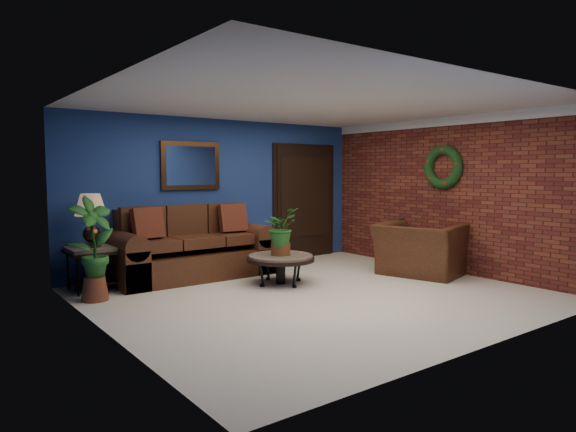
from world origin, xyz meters
TOP-DOWN VIEW (x-y plane):
  - floor at (0.00, 0.00)m, footprint 5.50×5.50m
  - wall_back at (0.00, 2.50)m, footprint 5.50×0.04m
  - wall_left at (-2.75, 0.00)m, footprint 0.04×5.00m
  - wall_right_brick at (2.75, 0.00)m, footprint 0.04×5.00m
  - ceiling at (0.00, 0.00)m, footprint 5.50×5.00m
  - crown_molding at (2.72, 0.00)m, footprint 0.03×5.00m
  - wall_mirror at (-0.60, 2.46)m, footprint 1.02×0.06m
  - closet_door at (1.75, 2.47)m, footprint 1.44×0.06m
  - wreath at (2.69, 0.05)m, footprint 0.16×0.72m
  - sofa at (-0.82, 2.09)m, footprint 2.45×1.06m
  - coffee_table at (0.00, 0.83)m, footprint 0.98×0.98m
  - end_table at (-2.30, 2.05)m, footprint 0.66×0.66m
  - table_lamp at (-2.30, 2.05)m, footprint 0.42×0.42m
  - side_chair at (0.06, 2.12)m, footprint 0.48×0.48m
  - armchair at (2.15, 0.04)m, footprint 1.40×1.51m
  - coffee_plant at (0.00, 0.83)m, footprint 0.61×0.56m
  - floor_plant at (2.35, 0.76)m, footprint 0.45×0.38m
  - tall_plant at (-2.45, 1.45)m, footprint 0.66×0.53m

SIDE VIEW (x-z plane):
  - floor at x=0.00m, z-range 0.00..0.00m
  - sofa at x=-0.82m, z-range -0.19..0.91m
  - coffee_table at x=0.00m, z-range 0.15..0.58m
  - armchair at x=2.15m, z-range 0.00..0.81m
  - end_table at x=-2.30m, z-range 0.16..0.76m
  - floor_plant at x=2.35m, z-range 0.02..0.90m
  - side_chair at x=0.06m, z-range 0.06..1.07m
  - tall_plant at x=-2.45m, z-range 0.04..1.37m
  - coffee_plant at x=0.00m, z-range 0.45..1.14m
  - closet_door at x=1.75m, z-range -0.04..2.14m
  - table_lamp at x=-2.30m, z-range 0.70..1.41m
  - wall_back at x=0.00m, z-range 0.00..2.50m
  - wall_left at x=-2.75m, z-range 0.00..2.50m
  - wall_right_brick at x=2.75m, z-range 0.00..2.50m
  - wreath at x=2.69m, z-range 1.34..2.06m
  - wall_mirror at x=-0.60m, z-range 1.33..2.10m
  - crown_molding at x=2.72m, z-range 2.36..2.50m
  - ceiling at x=0.00m, z-range 2.49..2.51m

